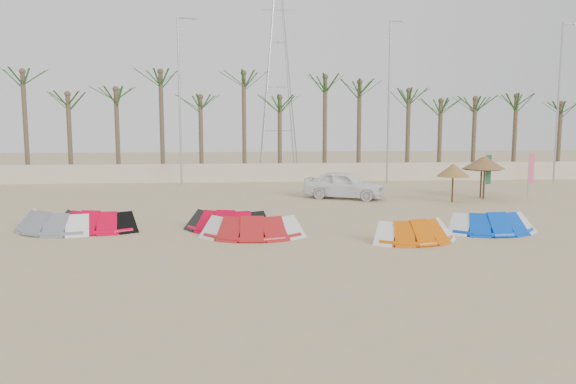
{
  "coord_description": "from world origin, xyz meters",
  "views": [
    {
      "loc": [
        -1.95,
        -17.75,
        4.36
      ],
      "look_at": [
        0.0,
        6.0,
        1.3
      ],
      "focal_mm": 35.0,
      "sensor_mm": 36.0,
      "label": 1
    }
  ],
  "objects": [
    {
      "name": "kite_orange",
      "position": [
        4.24,
        1.85,
        0.42
      ],
      "size": [
        3.35,
        2.09,
        0.9
      ],
      "color": "#D85A05",
      "rests_on": "ground"
    },
    {
      "name": "car",
      "position": [
        3.74,
        13.02,
        0.77
      ],
      "size": [
        4.86,
        3.57,
        1.54
      ],
      "primitive_type": "imported",
      "rotation": [
        0.0,
        0.0,
        1.13
      ],
      "color": "white",
      "rests_on": "ground"
    },
    {
      "name": "boundary_wall",
      "position": [
        0.0,
        22.0,
        0.65
      ],
      "size": [
        60.0,
        0.3,
        1.3
      ],
      "primitive_type": "cube",
      "color": "beige",
      "rests_on": "ground"
    },
    {
      "name": "lamp_b",
      "position": [
        -5.96,
        20.0,
        5.77
      ],
      "size": [
        1.25,
        0.14,
        11.0
      ],
      "color": "#A5A8AD",
      "rests_on": "ground"
    },
    {
      "name": "flag_pink",
      "position": [
        14.16,
        12.22,
        1.59
      ],
      "size": [
        0.44,
        0.18,
        2.68
      ],
      "color": "#A5A8AD",
      "rests_on": "ground"
    },
    {
      "name": "parasol_left",
      "position": [
        9.25,
        11.17,
        1.72
      ],
      "size": [
        1.74,
        1.74,
        2.08
      ],
      "color": "#4C331E",
      "rests_on": "ground"
    },
    {
      "name": "kite_red_right",
      "position": [
        -1.58,
        3.17,
        0.42
      ],
      "size": [
        3.77,
        1.7,
        0.9
      ],
      "color": "#B01A1B",
      "rests_on": "ground"
    },
    {
      "name": "parasol_right",
      "position": [
        11.43,
        12.19,
        2.03
      ],
      "size": [
        2.2,
        2.2,
        2.38
      ],
      "color": "#4C331E",
      "rests_on": "ground"
    },
    {
      "name": "palm_line",
      "position": [
        0.67,
        23.5,
        6.44
      ],
      "size": [
        52.0,
        4.0,
        7.7
      ],
      "color": "brown",
      "rests_on": "ground"
    },
    {
      "name": "flag_green",
      "position": [
        11.9,
        12.73,
        1.51
      ],
      "size": [
        0.44,
        0.17,
        2.55
      ],
      "color": "#A5A8AD",
      "rests_on": "ground"
    },
    {
      "name": "pylon",
      "position": [
        1.0,
        28.0,
        0.0
      ],
      "size": [
        3.0,
        3.0,
        14.0
      ],
      "primitive_type": null,
      "color": "#A5A8AD",
      "rests_on": "ground"
    },
    {
      "name": "kite_grey",
      "position": [
        -9.45,
        4.85,
        0.42
      ],
      "size": [
        4.17,
        3.08,
        0.9
      ],
      "color": "slate",
      "rests_on": "ground"
    },
    {
      "name": "lamp_c",
      "position": [
        8.04,
        20.0,
        5.77
      ],
      "size": [
        1.25,
        0.14,
        11.0
      ],
      "color": "#A5A8AD",
      "rests_on": "ground"
    },
    {
      "name": "kite_red_mid",
      "position": [
        -2.56,
        4.52,
        0.42
      ],
      "size": [
        3.63,
        2.22,
        0.9
      ],
      "color": "red",
      "rests_on": "ground"
    },
    {
      "name": "lamp_d",
      "position": [
        20.04,
        20.0,
        5.77
      ],
      "size": [
        1.25,
        0.14,
        11.0
      ],
      "color": "#A5A8AD",
      "rests_on": "ground"
    },
    {
      "name": "kite_red_left",
      "position": [
        -7.78,
        4.84,
        0.42
      ],
      "size": [
        3.58,
        2.11,
        0.9
      ],
      "color": "red",
      "rests_on": "ground"
    },
    {
      "name": "ground",
      "position": [
        0.0,
        0.0,
        0.0
      ],
      "size": [
        120.0,
        120.0,
        0.0
      ],
      "primitive_type": "plane",
      "color": "tan",
      "rests_on": "ground"
    },
    {
      "name": "kite_blue",
      "position": [
        7.7,
        3.2,
        0.42
      ],
      "size": [
        3.48,
        1.68,
        0.9
      ],
      "color": "#0542C9",
      "rests_on": "ground"
    },
    {
      "name": "parasol_mid",
      "position": [
        11.43,
        12.57,
        1.96
      ],
      "size": [
        2.22,
        2.22,
        2.32
      ],
      "color": "#4C331E",
      "rests_on": "ground"
    }
  ]
}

